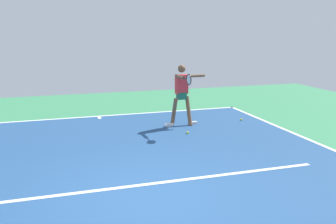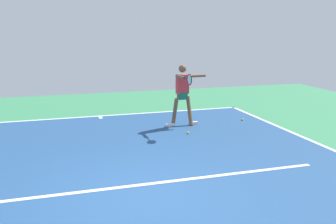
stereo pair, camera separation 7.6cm
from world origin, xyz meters
name	(u,v)px [view 2 (the right image)]	position (x,y,z in m)	size (l,w,h in m)	color
ground_plane	(143,196)	(0.00, 0.00, 0.00)	(21.04, 21.04, 0.00)	#388456
court_surface	(143,196)	(0.00, 0.00, 0.00)	(9.43, 12.24, 0.00)	navy
court_line_baseline_near	(100,116)	(0.00, -6.07, 0.00)	(9.43, 0.10, 0.01)	white
court_line_service	(137,185)	(0.00, -0.46, 0.00)	(7.07, 0.10, 0.01)	white
court_line_centre_mark	(101,117)	(0.00, -5.87, 0.00)	(0.10, 0.30, 0.01)	white
tennis_player	(183,91)	(-2.13, -4.20, 0.99)	(1.19, 1.25, 1.74)	brown
tennis_ball_near_service_line	(188,133)	(-1.97, -3.32, 0.03)	(0.07, 0.07, 0.07)	#CCE033
tennis_ball_centre_court	(242,120)	(-4.03, -4.23, 0.03)	(0.07, 0.07, 0.07)	#C6E53D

